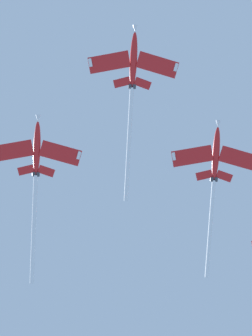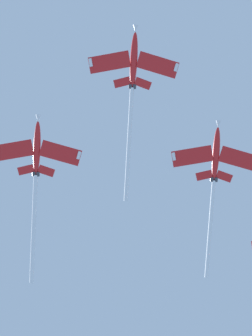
% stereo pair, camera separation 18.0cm
% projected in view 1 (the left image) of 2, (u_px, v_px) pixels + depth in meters
% --- Properties ---
extents(jet_lead, '(28.56, 28.25, 13.97)m').
position_uv_depth(jet_lead, '(132.00, 88.00, 146.18)').
color(jet_lead, red).
extents(jet_left_wing, '(26.88, 26.60, 12.38)m').
position_uv_depth(jet_left_wing, '(214.00, 176.00, 149.57)').
color(jet_left_wing, red).
extents(jet_right_wing, '(28.30, 27.97, 14.01)m').
position_uv_depth(jet_right_wing, '(36.00, 178.00, 148.98)').
color(jet_right_wing, red).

